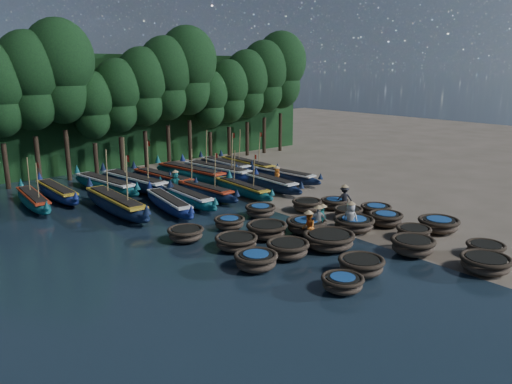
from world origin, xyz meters
TOP-DOWN VIEW (x-y plane):
  - ground at (0.00, 0.00)m, footprint 120.00×120.00m
  - foliage_wall at (0.00, 23.50)m, footprint 40.00×3.00m
  - coracle_3 at (0.83, -10.52)m, footprint 2.24×2.24m
  - coracle_4 at (2.75, -9.58)m, footprint 1.84×1.84m
  - coracle_5 at (-5.57, -7.76)m, footprint 2.14×2.14m
  - coracle_6 at (-3.66, -7.17)m, footprint 2.49×2.49m
  - coracle_7 at (0.20, -7.23)m, footprint 2.39×2.39m
  - coracle_8 at (2.18, -5.98)m, footprint 1.98×1.98m
  - coracle_9 at (4.32, -6.14)m, footprint 2.26×2.26m
  - coracle_10 at (-6.88, -3.80)m, footprint 2.02×2.02m
  - coracle_11 at (-4.77, -3.64)m, footprint 2.22×2.22m
  - coracle_12 at (-2.35, -4.07)m, footprint 3.06×3.06m
  - coracle_13 at (0.78, -3.08)m, footprint 2.29×2.29m
  - coracle_14 at (2.95, -3.61)m, footprint 2.07×2.07m
  - coracle_15 at (-5.99, -1.17)m, footprint 2.66×2.66m
  - coracle_16 at (-3.73, -0.89)m, footprint 2.38×2.38m
  - coracle_17 at (-1.53, -1.66)m, footprint 2.25×2.25m
  - coracle_18 at (2.43, -1.28)m, footprint 1.76×1.76m
  - coracle_19 at (4.20, -1.99)m, footprint 2.21×2.21m
  - coracle_20 at (-7.29, 1.50)m, footprint 2.35×2.35m
  - coracle_21 at (-4.32, 1.66)m, footprint 1.77×1.77m
  - coracle_22 at (-1.47, 2.33)m, footprint 1.89×1.89m
  - coracle_23 at (1.57, 1.38)m, footprint 2.27×2.27m
  - coracle_24 at (3.35, 0.65)m, footprint 1.86×1.86m
  - long_boat_2 at (-7.89, 8.79)m, footprint 1.74×9.11m
  - long_boat_3 at (-5.08, 7.09)m, footprint 2.34×7.36m
  - long_boat_4 at (-3.42, 7.74)m, footprint 1.58×7.63m
  - long_boat_5 at (-1.68, 8.51)m, footprint 2.02×7.82m
  - long_boat_6 at (0.90, 7.20)m, footprint 1.70×7.33m
  - long_boat_7 at (3.45, 7.50)m, footprint 1.72×8.14m
  - long_boat_8 at (6.19, 8.51)m, footprint 2.21×7.47m
  - long_boat_9 at (-11.48, 13.43)m, footprint 1.75×7.43m
  - long_boat_10 at (-9.61, 14.53)m, footprint 1.37×7.72m
  - long_boat_11 at (-6.20, 14.32)m, footprint 2.61×8.52m
  - long_boat_12 at (-4.28, 13.51)m, footprint 2.78×8.95m
  - long_boat_13 at (-2.08, 13.20)m, footprint 2.32×8.48m
  - long_boat_14 at (0.62, 13.46)m, footprint 2.83×9.13m
  - long_boat_15 at (2.70, 12.82)m, footprint 2.84×9.08m
  - long_boat_16 at (4.91, 14.72)m, footprint 1.47×7.92m
  - long_boat_17 at (6.27, 13.33)m, footprint 1.69×8.51m
  - fisherman_0 at (0.32, -3.20)m, footprint 0.75×0.97m
  - fisherman_1 at (-0.80, -2.15)m, footprint 0.69×0.62m
  - fisherman_2 at (-2.59, -2.85)m, footprint 1.05×1.05m
  - fisherman_3 at (3.56, 0.02)m, footprint 1.21×1.12m
  - fisherman_4 at (-1.14, -2.15)m, footprint 0.98×0.85m
  - fisherman_5 at (-2.52, 10.54)m, footprint 1.65×0.89m
  - fisherman_6 at (4.73, 7.75)m, footprint 0.69×0.85m
  - tree_3 at (-9.10, 20.00)m, footprint 4.92×4.92m
  - tree_4 at (-6.80, 20.00)m, footprint 5.34×5.34m
  - tree_5 at (-4.50, 20.00)m, footprint 3.68×3.68m
  - tree_6 at (-2.20, 20.00)m, footprint 4.09×4.09m
  - tree_7 at (0.10, 20.00)m, footprint 4.51×4.51m
  - tree_8 at (2.40, 20.00)m, footprint 4.92×4.92m
  - tree_9 at (4.70, 20.00)m, footprint 5.34×5.34m
  - tree_10 at (7.00, 20.00)m, footprint 3.68×3.68m
  - tree_11 at (9.30, 20.00)m, footprint 4.09×4.09m
  - tree_12 at (11.60, 20.00)m, footprint 4.51×4.51m
  - tree_13 at (13.90, 20.00)m, footprint 4.92×4.92m
  - tree_14 at (16.20, 20.00)m, footprint 5.34×5.34m

SIDE VIEW (x-z plane):
  - ground at x=0.00m, z-range 0.00..0.00m
  - coracle_4 at x=2.75m, z-range 0.05..0.71m
  - coracle_5 at x=-5.57m, z-range 0.05..0.71m
  - coracle_21 at x=-4.32m, z-range 0.05..0.72m
  - coracle_18 at x=2.43m, z-range 0.05..0.73m
  - coracle_19 at x=4.20m, z-range 0.05..0.73m
  - coracle_8 at x=2.18m, z-range 0.05..0.75m
  - coracle_24 at x=3.35m, z-range 0.06..0.75m
  - coracle_15 at x=-5.99m, z-range 0.05..0.76m
  - coracle_20 at x=-7.29m, z-range 0.05..0.78m
  - coracle_22 at x=-1.47m, z-range 0.06..0.80m
  - coracle_3 at x=0.83m, z-range 0.05..0.81m
  - coracle_23 at x=1.57m, z-range 0.06..0.82m
  - coracle_9 at x=4.32m, z-range 0.06..0.84m
  - coracle_13 at x=0.78m, z-range 0.06..0.84m
  - coracle_14 at x=2.95m, z-range 0.06..0.84m
  - coracle_6 at x=-3.66m, z-range 0.06..0.85m
  - coracle_10 at x=-6.88m, z-range 0.06..0.86m
  - coracle_17 at x=-1.53m, z-range 0.06..0.87m
  - coracle_11 at x=-4.77m, z-range 0.06..0.88m
  - coracle_12 at x=-2.35m, z-range 0.06..0.91m
  - coracle_16 at x=-3.73m, z-range 0.06..0.91m
  - coracle_7 at x=0.20m, z-range 0.06..0.91m
  - long_boat_6 at x=0.90m, z-range -1.06..2.05m
  - long_boat_3 at x=-5.08m, z-range -0.16..1.15m
  - long_boat_9 at x=-11.48m, z-range -1.08..2.08m
  - long_boat_8 at x=6.19m, z-range -0.16..1.17m
  - long_boat_4 at x=-3.42m, z-range -0.16..1.18m
  - long_boat_10 at x=-9.61m, z-range -0.16..1.20m
  - long_boat_5 at x=-1.68m, z-range -1.14..2.20m
  - long_boat_16 at x=4.91m, z-range -0.17..1.23m
  - long_boat_7 at x=3.45m, z-range -0.17..1.26m
  - long_boat_13 at x=-2.08m, z-range -0.18..1.32m
  - long_boat_17 at x=6.27m, z-range -1.23..2.38m
  - long_boat_11 at x=-6.20m, z-range -0.18..1.33m
  - long_boat_12 at x=-4.28m, z-range -1.31..2.53m
  - long_boat_2 at x=-7.89m, z-range -1.32..2.55m
  - long_boat_14 at x=0.62m, z-range -0.19..1.43m
  - long_boat_15 at x=2.70m, z-range -1.33..2.56m
  - fisherman_6 at x=4.73m, z-range -0.03..1.67m
  - fisherman_3 at x=3.56m, z-range -0.06..1.77m
  - fisherman_4 at x=-1.14m, z-range -0.03..1.75m
  - fisherman_5 at x=-2.52m, z-range -0.07..1.83m
  - fisherman_2 at x=-2.59m, z-range -0.05..1.86m
  - fisherman_1 at x=-0.80m, z-range 0.01..1.81m
  - fisherman_0 at x=0.32m, z-range -0.05..1.91m
  - foliage_wall at x=0.00m, z-range 0.00..10.00m
  - tree_5 at x=-4.50m, z-range 1.63..10.31m
  - tree_10 at x=7.00m, z-range 1.63..10.31m
  - tree_6 at x=-2.20m, z-range 1.82..11.47m
  - tree_11 at x=9.30m, z-range 1.82..11.47m
  - tree_7 at x=0.10m, z-range 2.01..12.64m
  - tree_12 at x=11.60m, z-range 2.01..12.64m
  - tree_3 at x=-9.10m, z-range 2.19..13.80m
  - tree_8 at x=2.40m, z-range 2.19..13.80m
  - tree_13 at x=13.90m, z-range 2.19..13.80m
  - tree_4 at x=-6.80m, z-range 2.38..14.96m
  - tree_9 at x=4.70m, z-range 2.38..14.96m
  - tree_14 at x=16.20m, z-range 2.38..14.96m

